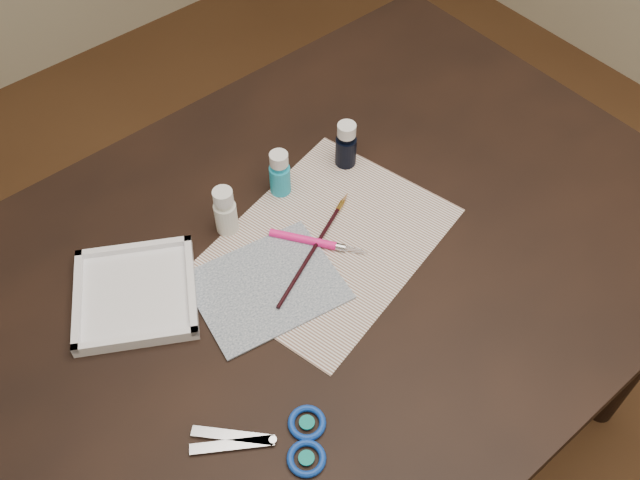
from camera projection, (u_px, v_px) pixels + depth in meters
ground at (320, 443)px, 1.75m from camera, size 3.50×3.50×0.02m
table at (320, 369)px, 1.45m from camera, size 1.30×0.90×0.75m
paper at (327, 242)px, 1.17m from camera, size 0.45×0.38×0.00m
canvas at (267, 286)px, 1.12m from camera, size 0.25×0.21×0.00m
paint_bottle_white at (225, 211)px, 1.16m from camera, size 0.05×0.05×0.09m
paint_bottle_cyan at (280, 173)px, 1.21m from camera, size 0.04×0.04×0.09m
paint_bottle_navy at (346, 145)px, 1.25m from camera, size 0.04×0.04×0.09m
paintbrush at (315, 247)px, 1.16m from camera, size 0.24×0.12×0.01m
craft_knife at (319, 243)px, 1.16m from camera, size 0.11×0.14×0.01m
scissors at (259, 446)px, 0.95m from camera, size 0.23×0.20×0.01m
palette_tray at (135, 293)px, 1.10m from camera, size 0.25×0.25×0.02m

